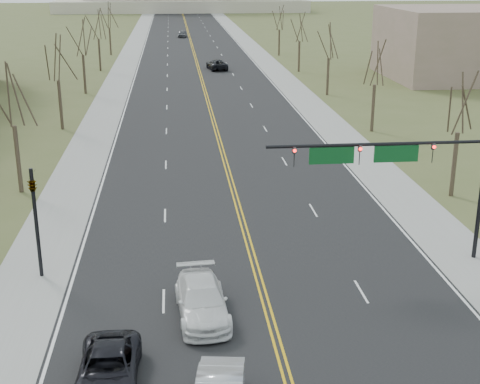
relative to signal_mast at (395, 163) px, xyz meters
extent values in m
cube|color=black|center=(-7.45, 96.50, -5.76)|extent=(20.00, 380.00, 0.01)
cube|color=black|center=(-7.45, -7.50, -5.76)|extent=(120.00, 14.00, 0.01)
cube|color=gray|center=(-19.45, 96.50, -5.75)|extent=(4.00, 380.00, 0.03)
cube|color=gray|center=(4.55, 96.50, -5.75)|extent=(4.00, 380.00, 0.03)
cube|color=gold|center=(-7.45, 96.50, -5.75)|extent=(0.42, 380.00, 0.01)
cube|color=silver|center=(-17.25, 96.50, -5.75)|extent=(0.15, 380.00, 0.01)
cube|color=silver|center=(2.35, 96.50, -5.75)|extent=(0.15, 380.00, 0.01)
cube|color=beige|center=(-7.45, 236.50, -3.76)|extent=(90.00, 60.00, 4.00)
cylinder|color=black|center=(-0.95, 0.00, 1.04)|extent=(12.00, 0.18, 0.18)
imported|color=black|center=(2.05, 0.00, 0.49)|extent=(0.35, 0.40, 1.10)
sphere|color=#FF0C0C|center=(2.05, -0.15, 0.84)|extent=(0.18, 0.18, 0.18)
imported|color=black|center=(-1.95, 0.00, 0.49)|extent=(0.35, 0.40, 1.10)
sphere|color=#FF0C0C|center=(-1.95, -0.15, 0.84)|extent=(0.18, 0.18, 0.18)
imported|color=black|center=(-5.45, 0.00, 0.49)|extent=(0.35, 0.40, 1.10)
sphere|color=#FF0C0C|center=(-5.45, -0.15, 0.84)|extent=(0.18, 0.18, 0.18)
cube|color=#0C4C1E|center=(0.05, 0.00, 0.49)|extent=(2.40, 0.12, 0.90)
cube|color=#0C4C1E|center=(-3.45, 0.00, 0.49)|extent=(2.40, 0.12, 0.90)
cylinder|color=black|center=(-18.95, 0.00, -2.76)|extent=(0.20, 0.20, 6.00)
imported|color=black|center=(-18.95, 0.00, -0.56)|extent=(0.32, 0.36, 0.99)
cylinder|color=#3D3024|center=(8.05, 10.50, -3.42)|extent=(0.32, 0.32, 4.68)
cylinder|color=#3D3024|center=(-22.95, 14.50, -3.29)|extent=(0.32, 0.32, 4.95)
cylinder|color=#3D3024|center=(8.05, 30.50, -3.42)|extent=(0.32, 0.32, 4.68)
cylinder|color=#3D3024|center=(-22.95, 34.50, -3.29)|extent=(0.32, 0.32, 4.95)
cylinder|color=#3D3024|center=(8.05, 50.50, -3.42)|extent=(0.32, 0.32, 4.68)
cylinder|color=#3D3024|center=(-22.95, 54.50, -3.29)|extent=(0.32, 0.32, 4.95)
cylinder|color=#3D3024|center=(8.05, 70.50, -3.42)|extent=(0.32, 0.32, 4.68)
cylinder|color=#3D3024|center=(-22.95, 74.50, -3.29)|extent=(0.32, 0.32, 4.95)
cylinder|color=#3D3024|center=(8.05, 90.50, -3.42)|extent=(0.32, 0.32, 4.68)
cylinder|color=#3D3024|center=(-22.95, 94.50, -3.29)|extent=(0.32, 0.32, 4.95)
cube|color=#7C6A58|center=(32.55, 62.50, -0.76)|extent=(25.00, 20.00, 10.00)
imported|color=black|center=(-14.53, -10.26, -5.03)|extent=(2.44, 5.19, 1.44)
imported|color=white|center=(-10.62, -5.16, -4.94)|extent=(2.66, 5.75, 1.63)
imported|color=black|center=(-4.55, 73.95, -4.95)|extent=(3.43, 6.09, 1.61)
imported|color=#4A4C51|center=(-9.07, 125.50, -4.98)|extent=(2.28, 4.68, 1.54)
camera|label=1|loc=(-11.64, -33.23, 9.95)|focal=50.00mm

